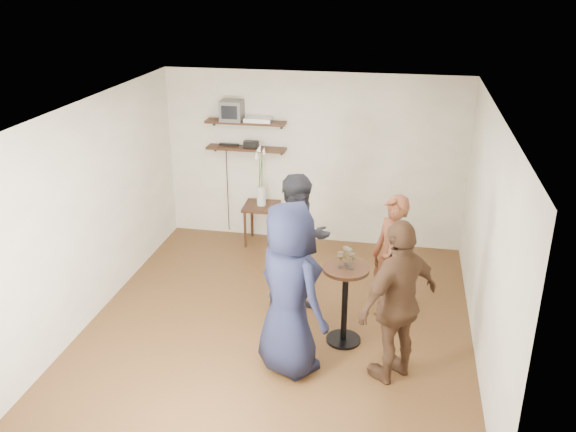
{
  "coord_description": "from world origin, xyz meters",
  "views": [
    {
      "loc": [
        1.31,
        -6.17,
        3.96
      ],
      "look_at": [
        0.02,
        0.4,
        1.23
      ],
      "focal_mm": 38.0,
      "sensor_mm": 36.0,
      "label": 1
    }
  ],
  "objects_px": {
    "dvd_deck": "(258,120)",
    "person_dark": "(300,247)",
    "drinks_table": "(345,294)",
    "crt_monitor": "(232,110)",
    "person_brown": "(398,302)",
    "radio": "(251,144)",
    "person_navy": "(290,289)",
    "person_plaid": "(393,259)",
    "side_table": "(262,211)"
  },
  "relations": [
    {
      "from": "person_plaid",
      "to": "person_dark",
      "type": "bearing_deg",
      "value": -135.77
    },
    {
      "from": "side_table",
      "to": "person_navy",
      "type": "relative_size",
      "value": 0.33
    },
    {
      "from": "radio",
      "to": "person_navy",
      "type": "bearing_deg",
      "value": -69.41
    },
    {
      "from": "crt_monitor",
      "to": "side_table",
      "type": "distance_m",
      "value": 1.57
    },
    {
      "from": "dvd_deck",
      "to": "side_table",
      "type": "distance_m",
      "value": 1.39
    },
    {
      "from": "side_table",
      "to": "person_brown",
      "type": "height_order",
      "value": "person_brown"
    },
    {
      "from": "dvd_deck",
      "to": "person_brown",
      "type": "relative_size",
      "value": 0.23
    },
    {
      "from": "person_navy",
      "to": "person_plaid",
      "type": "bearing_deg",
      "value": -89.03
    },
    {
      "from": "dvd_deck",
      "to": "person_dark",
      "type": "distance_m",
      "value": 2.54
    },
    {
      "from": "person_dark",
      "to": "person_navy",
      "type": "bearing_deg",
      "value": -135.2
    },
    {
      "from": "crt_monitor",
      "to": "person_navy",
      "type": "bearing_deg",
      "value": -65.2
    },
    {
      "from": "radio",
      "to": "person_plaid",
      "type": "bearing_deg",
      "value": -42.15
    },
    {
      "from": "crt_monitor",
      "to": "drinks_table",
      "type": "bearing_deg",
      "value": -52.64
    },
    {
      "from": "radio",
      "to": "drinks_table",
      "type": "distance_m",
      "value": 3.26
    },
    {
      "from": "crt_monitor",
      "to": "drinks_table",
      "type": "xyz_separation_m",
      "value": [
        1.99,
        -2.61,
        -1.41
      ]
    },
    {
      "from": "person_navy",
      "to": "person_brown",
      "type": "relative_size",
      "value": 1.07
    },
    {
      "from": "crt_monitor",
      "to": "dvd_deck",
      "type": "relative_size",
      "value": 0.8
    },
    {
      "from": "side_table",
      "to": "person_plaid",
      "type": "distance_m",
      "value": 2.74
    },
    {
      "from": "person_plaid",
      "to": "person_navy",
      "type": "distance_m",
      "value": 1.58
    },
    {
      "from": "crt_monitor",
      "to": "person_brown",
      "type": "xyz_separation_m",
      "value": [
        2.57,
        -3.14,
        -1.14
      ]
    },
    {
      "from": "drinks_table",
      "to": "person_dark",
      "type": "bearing_deg",
      "value": 139.81
    },
    {
      "from": "person_navy",
      "to": "person_dark",
      "type": "bearing_deg",
      "value": -44.8
    },
    {
      "from": "person_dark",
      "to": "person_navy",
      "type": "relative_size",
      "value": 0.96
    },
    {
      "from": "radio",
      "to": "person_brown",
      "type": "height_order",
      "value": "person_brown"
    },
    {
      "from": "radio",
      "to": "person_navy",
      "type": "relative_size",
      "value": 0.12
    },
    {
      "from": "crt_monitor",
      "to": "person_plaid",
      "type": "relative_size",
      "value": 0.2
    },
    {
      "from": "drinks_table",
      "to": "person_dark",
      "type": "distance_m",
      "value": 0.84
    },
    {
      "from": "crt_monitor",
      "to": "dvd_deck",
      "type": "bearing_deg",
      "value": 0.0
    },
    {
      "from": "dvd_deck",
      "to": "side_table",
      "type": "relative_size",
      "value": 0.64
    },
    {
      "from": "crt_monitor",
      "to": "person_dark",
      "type": "distance_m",
      "value": 2.76
    },
    {
      "from": "person_dark",
      "to": "drinks_table",
      "type": "bearing_deg",
      "value": -90.0
    },
    {
      "from": "radio",
      "to": "side_table",
      "type": "distance_m",
      "value": 1.03
    },
    {
      "from": "drinks_table",
      "to": "person_navy",
      "type": "distance_m",
      "value": 0.85
    },
    {
      "from": "person_dark",
      "to": "person_navy",
      "type": "distance_m",
      "value": 1.11
    },
    {
      "from": "dvd_deck",
      "to": "radio",
      "type": "distance_m",
      "value": 0.4
    },
    {
      "from": "radio",
      "to": "crt_monitor",
      "type": "bearing_deg",
      "value": 180.0
    },
    {
      "from": "radio",
      "to": "side_table",
      "type": "xyz_separation_m",
      "value": [
        0.19,
        -0.18,
        -0.99
      ]
    },
    {
      "from": "person_brown",
      "to": "person_navy",
      "type": "bearing_deg",
      "value": -44.07
    },
    {
      "from": "side_table",
      "to": "person_navy",
      "type": "height_order",
      "value": "person_navy"
    },
    {
      "from": "crt_monitor",
      "to": "side_table",
      "type": "height_order",
      "value": "crt_monitor"
    },
    {
      "from": "person_plaid",
      "to": "person_dark",
      "type": "xyz_separation_m",
      "value": [
        -1.09,
        -0.11,
        0.11
      ]
    },
    {
      "from": "crt_monitor",
      "to": "radio",
      "type": "xyz_separation_m",
      "value": [
        0.28,
        0.0,
        -0.5
      ]
    },
    {
      "from": "radio",
      "to": "side_table",
      "type": "bearing_deg",
      "value": -43.41
    },
    {
      "from": "dvd_deck",
      "to": "side_table",
      "type": "xyz_separation_m",
      "value": [
        0.07,
        -0.18,
        -1.37
      ]
    },
    {
      "from": "person_brown",
      "to": "crt_monitor",
      "type": "bearing_deg",
      "value": -98.23
    },
    {
      "from": "drinks_table",
      "to": "person_navy",
      "type": "xyz_separation_m",
      "value": [
        -0.51,
        -0.6,
        0.34
      ]
    },
    {
      "from": "crt_monitor",
      "to": "person_navy",
      "type": "xyz_separation_m",
      "value": [
        1.48,
        -3.21,
        -1.08
      ]
    },
    {
      "from": "drinks_table",
      "to": "person_plaid",
      "type": "relative_size",
      "value": 0.6
    },
    {
      "from": "person_brown",
      "to": "person_plaid",
      "type": "bearing_deg",
      "value": -133.1
    },
    {
      "from": "person_plaid",
      "to": "person_brown",
      "type": "distance_m",
      "value": 1.15
    }
  ]
}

